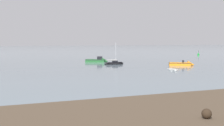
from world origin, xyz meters
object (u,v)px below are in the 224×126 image
object	(u,v)px
motorboat_moored_0	(99,61)
sailboat_moored_0	(114,63)
rowboat_moored_3	(173,70)
motorboat_moored_1	(184,64)
channel_buoy	(198,54)

from	to	relation	value
motorboat_moored_0	sailboat_moored_0	bearing A→B (deg)	-58.54
motorboat_moored_0	rowboat_moored_3	distance (m)	31.19
motorboat_moored_1	rowboat_moored_3	bearing A→B (deg)	-102.86
sailboat_moored_0	channel_buoy	size ratio (longest dim) A/B	2.66
rowboat_moored_3	channel_buoy	world-z (taller)	channel_buoy
rowboat_moored_3	channel_buoy	bearing A→B (deg)	-37.78
rowboat_moored_3	motorboat_moored_0	bearing A→B (deg)	14.82
rowboat_moored_3	channel_buoy	distance (m)	75.90
rowboat_moored_3	channel_buoy	xyz separation A→B (m)	(51.32, 55.92, 0.33)
motorboat_moored_0	rowboat_moored_3	world-z (taller)	motorboat_moored_0
sailboat_moored_0	channel_buoy	xyz separation A→B (m)	(56.06, 35.33, 0.19)
motorboat_moored_0	sailboat_moored_0	xyz separation A→B (m)	(0.71, -10.12, -0.12)
sailboat_moored_0	channel_buoy	bearing A→B (deg)	30.82
motorboat_moored_0	motorboat_moored_1	world-z (taller)	motorboat_moored_0
rowboat_moored_3	sailboat_moored_0	bearing A→B (deg)	17.72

